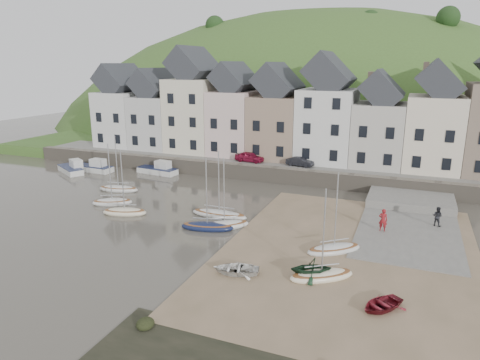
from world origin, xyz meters
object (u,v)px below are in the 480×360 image
at_px(rowboat_red, 381,304).
at_px(car_left, 250,157).
at_px(person_red, 383,220).
at_px(rowboat_white, 236,269).
at_px(car_right, 300,162).
at_px(sailboat_0, 119,189).
at_px(person_dark, 437,216).
at_px(rowboat_green, 311,268).

relative_size(rowboat_red, car_left, 0.75).
xyz_separation_m(person_red, car_left, (-17.12, 14.21, 1.16)).
distance_m(rowboat_red, person_red, 12.33).
bearing_deg(rowboat_white, car_right, 170.32).
bearing_deg(car_left, rowboat_red, -140.28).
distance_m(sailboat_0, car_right, 21.25).
relative_size(car_left, car_right, 1.11).
height_order(person_red, car_right, car_right).
relative_size(sailboat_0, rowboat_red, 2.28).
bearing_deg(person_dark, person_red, 56.51).
xyz_separation_m(rowboat_red, car_left, (-17.98, 26.48, 1.88)).
distance_m(rowboat_white, car_left, 27.07).
distance_m(rowboat_green, person_dark, 15.26).
bearing_deg(rowboat_white, car_left, -175.87).
xyz_separation_m(rowboat_red, person_dark, (3.34, 15.22, 0.62)).
height_order(rowboat_red, person_dark, person_dark).
bearing_deg(car_right, sailboat_0, 134.77).
bearing_deg(person_red, rowboat_green, 73.52).
distance_m(person_red, car_right, 17.79).
bearing_deg(car_right, rowboat_white, -166.20).
xyz_separation_m(sailboat_0, car_left, (10.67, 12.42, 1.97)).
xyz_separation_m(person_red, person_dark, (4.20, 2.94, -0.10)).
bearing_deg(sailboat_0, rowboat_white, -34.16).
relative_size(rowboat_white, car_right, 0.92).
bearing_deg(sailboat_0, car_left, 49.35).
height_order(rowboat_white, rowboat_red, rowboat_white).
bearing_deg(rowboat_white, rowboat_green, 89.81).
height_order(sailboat_0, person_red, sailboat_0).
bearing_deg(rowboat_red, car_left, 161.35).
distance_m(car_left, car_right, 6.47).
distance_m(person_dark, car_left, 24.15).
xyz_separation_m(rowboat_green, person_red, (3.67, 10.13, 0.32)).
relative_size(rowboat_green, car_right, 0.79).
distance_m(rowboat_white, rowboat_red, 9.33).
relative_size(person_red, person_dark, 1.12).
height_order(rowboat_green, rowboat_red, rowboat_green).
height_order(person_dark, car_right, car_right).
xyz_separation_m(rowboat_white, person_red, (8.42, 11.36, 0.70)).
height_order(sailboat_0, rowboat_red, sailboat_0).
distance_m(rowboat_green, person_red, 10.78).
distance_m(rowboat_green, rowboat_red, 5.03).
height_order(rowboat_green, person_red, person_red).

